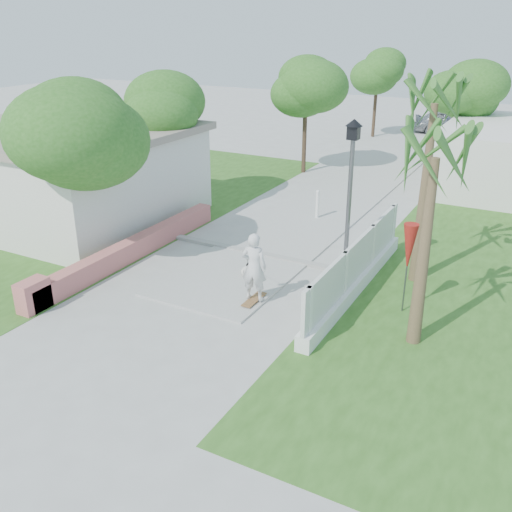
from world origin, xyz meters
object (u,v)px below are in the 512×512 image
Objects in this scene: parked_car at (451,122)px; skateboarder at (250,263)px; bollard at (317,204)px; street_lamp at (349,197)px; patio_umbrella at (409,248)px; dog at (246,270)px.

skateboarder is at bearing 165.54° from parked_car.
bollard is at bearing -92.64° from skateboarder.
street_lamp is 1.93× the size of patio_umbrella.
dog is at bearing -64.73° from skateboarder.
bollard is (-2.70, 4.50, -1.84)m from street_lamp.
skateboarder is 25.40m from parked_car.
bollard is 0.56× the size of skateboarder.
dog is at bearing -179.52° from patio_umbrella.
street_lamp is at bearing 17.54° from dog.
parked_car is at bearing 94.13° from street_lamp.
bollard is at bearing 120.96° from street_lamp.
street_lamp is at bearing -145.96° from skateboarder.
patio_umbrella reaches higher than parked_car.
parked_car is (1.00, 19.04, 0.17)m from bollard.
skateboarder is (-3.87, -0.85, -0.85)m from patio_umbrella.
patio_umbrella is at bearing -27.76° from street_lamp.
dog is (0.17, -5.54, -0.39)m from bollard.
parked_car is (0.27, 25.40, -0.08)m from skateboarder.
street_lamp is 8.38× the size of dog.
street_lamp is at bearing 170.27° from parked_car.
dog is at bearing -157.69° from street_lamp.
bollard is 0.47× the size of patio_umbrella.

